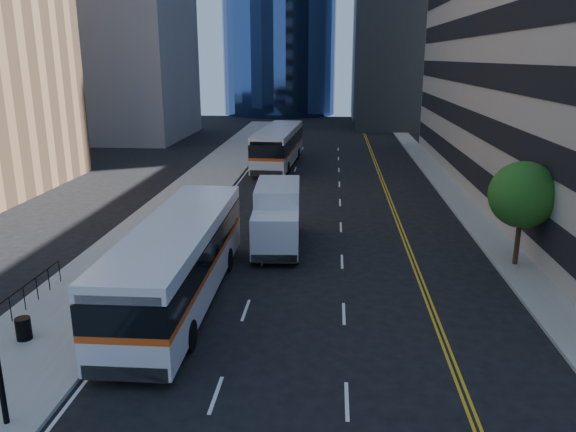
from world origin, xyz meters
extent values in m
plane|color=black|center=(0.00, 0.00, 0.00)|extent=(160.00, 160.00, 0.00)
cube|color=gray|center=(-10.50, 25.00, 0.07)|extent=(5.00, 90.00, 0.15)
cube|color=gray|center=(9.00, 25.00, 0.07)|extent=(2.00, 90.00, 0.15)
cylinder|color=#332114|center=(9.00, 8.00, 1.25)|extent=(0.24, 0.24, 2.20)
sphere|color=#224714|center=(9.00, 8.00, 3.65)|extent=(3.20, 3.20, 3.20)
cube|color=silver|center=(-6.35, 2.68, 1.01)|extent=(3.03, 13.53, 1.24)
cube|color=#DA4D14|center=(-6.35, 2.68, 1.75)|extent=(3.05, 13.55, 0.25)
cube|color=black|center=(-6.35, 2.68, 2.36)|extent=(3.05, 13.55, 1.01)
cube|color=silver|center=(-6.35, 2.68, 3.21)|extent=(3.03, 13.53, 0.56)
cylinder|color=black|center=(-7.67, -1.39, 0.56)|extent=(0.35, 1.13, 1.13)
cylinder|color=black|center=(-4.98, -1.37, 0.56)|extent=(0.35, 1.13, 1.13)
cylinder|color=black|center=(-7.72, 6.27, 0.56)|extent=(0.35, 1.13, 1.13)
cylinder|color=black|center=(-5.04, 6.29, 0.56)|extent=(0.35, 1.13, 1.13)
cube|color=silver|center=(-5.20, 33.64, 1.03)|extent=(3.74, 13.91, 1.26)
cube|color=#D64514|center=(-5.20, 33.64, 1.78)|extent=(3.76, 13.93, 0.25)
cube|color=black|center=(-5.20, 33.64, 2.41)|extent=(3.76, 13.93, 1.03)
cube|color=silver|center=(-5.20, 33.64, 3.27)|extent=(3.74, 13.91, 0.57)
cylinder|color=black|center=(-6.80, 29.60, 0.57)|extent=(0.41, 1.16, 1.15)
cylinder|color=black|center=(-4.06, 29.45, 0.57)|extent=(0.41, 1.16, 1.15)
cylinder|color=black|center=(-6.37, 37.39, 0.57)|extent=(0.41, 1.16, 1.15)
cylinder|color=black|center=(-3.63, 37.23, 0.57)|extent=(0.41, 1.16, 1.15)
cube|color=silver|center=(-2.87, 7.69, 1.42)|extent=(2.47, 2.28, 2.06)
cube|color=black|center=(-2.82, 6.76, 1.81)|extent=(2.15, 0.18, 1.08)
cube|color=silver|center=(-3.06, 11.12, 2.01)|extent=(2.61, 4.83, 2.55)
cube|color=black|center=(-3.00, 10.04, 0.54)|extent=(2.11, 6.56, 0.25)
cylinder|color=black|center=(-3.91, 7.44, 0.47)|extent=(0.33, 0.95, 0.94)
cylinder|color=black|center=(-1.81, 7.56, 0.47)|extent=(0.33, 0.95, 0.94)
cylinder|color=black|center=(-4.18, 12.33, 0.47)|extent=(0.33, 0.95, 0.94)
cylinder|color=black|center=(-2.07, 12.45, 0.47)|extent=(0.33, 0.95, 0.94)
cylinder|color=black|center=(-11.06, -1.32, 0.56)|extent=(0.66, 0.66, 0.82)
camera|label=1|loc=(-0.08, -18.81, 9.98)|focal=35.00mm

